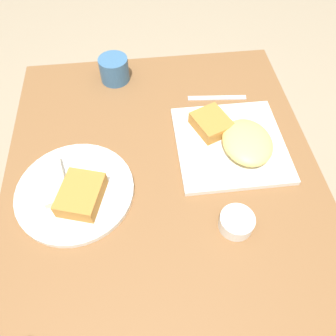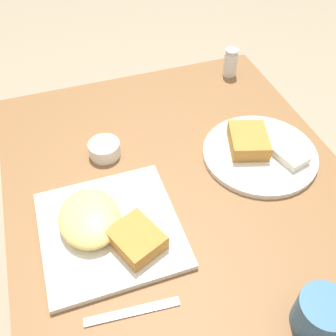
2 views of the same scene
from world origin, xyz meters
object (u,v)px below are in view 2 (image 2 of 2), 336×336
object	(u,v)px
plate_oval_far	(259,150)
salt_shaker	(230,64)
sauce_ramekin	(104,149)
butter_knife	(132,312)
coffee_mug	(321,314)
plate_square_near	(106,226)

from	to	relation	value
plate_oval_far	salt_shaker	distance (m)	0.36
sauce_ramekin	butter_knife	xyz separation A→B (m)	(0.41, -0.04, -0.02)
coffee_mug	plate_square_near	bearing A→B (deg)	-135.16
butter_knife	plate_square_near	bearing A→B (deg)	96.80
plate_oval_far	butter_knife	size ratio (longest dim) A/B	1.62
plate_oval_far	salt_shaker	size ratio (longest dim) A/B	3.33
plate_square_near	butter_knife	bearing A→B (deg)	1.68
plate_square_near	plate_oval_far	bearing A→B (deg)	104.41
plate_oval_far	coffee_mug	xyz separation A→B (m)	(0.41, -0.11, 0.02)
plate_square_near	coffee_mug	bearing A→B (deg)	44.84
plate_square_near	plate_oval_far	xyz separation A→B (m)	(-0.11, 0.41, -0.01)
plate_square_near	sauce_ramekin	distance (m)	0.24
plate_square_near	sauce_ramekin	bearing A→B (deg)	168.28
plate_oval_far	coffee_mug	world-z (taller)	coffee_mug
butter_knife	sauce_ramekin	bearing A→B (deg)	89.29
sauce_ramekin	plate_square_near	bearing A→B (deg)	-11.72
coffee_mug	salt_shaker	bearing A→B (deg)	166.14
plate_square_near	coffee_mug	world-z (taller)	coffee_mug
plate_square_near	coffee_mug	xyz separation A→B (m)	(0.31, 0.31, 0.02)
butter_knife	coffee_mug	size ratio (longest dim) A/B	1.97
butter_knife	salt_shaker	bearing A→B (deg)	57.81
salt_shaker	plate_square_near	bearing A→B (deg)	-47.26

